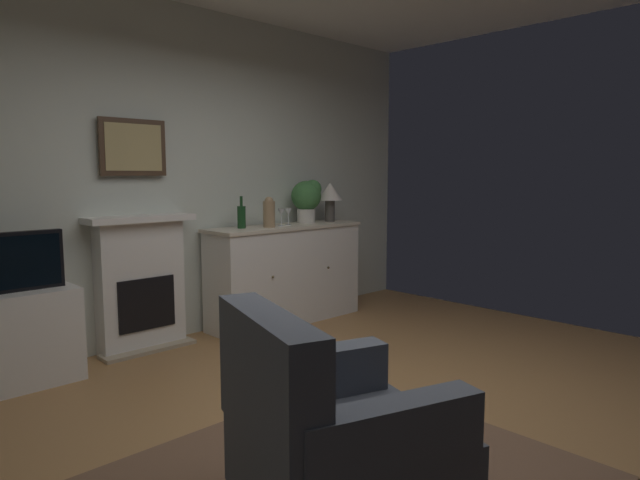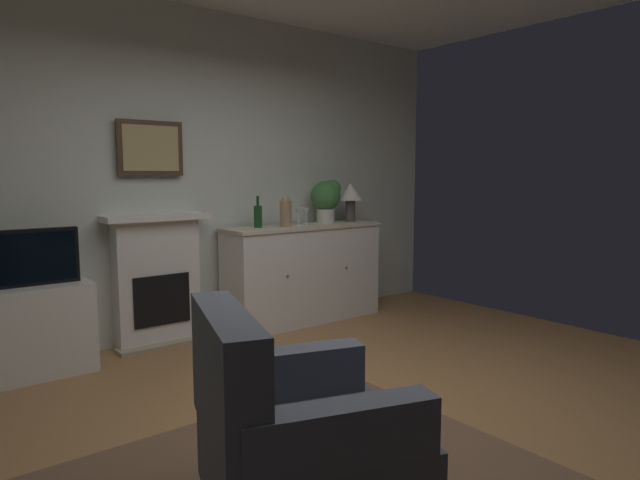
# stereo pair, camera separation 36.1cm
# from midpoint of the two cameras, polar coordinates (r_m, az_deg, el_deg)

# --- Properties ---
(ground_plane) EXTENTS (5.79, 4.71, 0.10)m
(ground_plane) POSITION_cam_midpoint_polar(r_m,az_deg,el_deg) (3.43, 8.42, -18.78)
(ground_plane) COLOR #9E7042
(ground_plane) RESTS_ON ground
(wall_rear) EXTENTS (5.79, 0.06, 2.86)m
(wall_rear) POSITION_cam_midpoint_polar(r_m,az_deg,el_deg) (4.98, -11.28, 6.70)
(wall_rear) COLOR silver
(wall_rear) RESTS_ON ground_plane
(fireplace_unit) EXTENTS (0.87, 0.30, 1.10)m
(fireplace_unit) POSITION_cam_midpoint_polar(r_m,az_deg,el_deg) (4.78, -14.41, -4.01)
(fireplace_unit) COLOR white
(fireplace_unit) RESTS_ON ground_plane
(framed_picture) EXTENTS (0.55, 0.04, 0.45)m
(framed_picture) POSITION_cam_midpoint_polar(r_m,az_deg,el_deg) (4.74, -15.03, 9.15)
(framed_picture) COLOR #473323
(sideboard_cabinet) EXTENTS (1.62, 0.49, 0.94)m
(sideboard_cabinet) POSITION_cam_midpoint_polar(r_m,az_deg,el_deg) (5.36, 0.19, -3.46)
(sideboard_cabinet) COLOR white
(sideboard_cabinet) RESTS_ON ground_plane
(table_lamp) EXTENTS (0.26, 0.26, 0.40)m
(table_lamp) POSITION_cam_midpoint_polar(r_m,az_deg,el_deg) (5.67, 4.99, 4.71)
(table_lamp) COLOR #4C4742
(table_lamp) RESTS_ON sideboard_cabinet
(wine_bottle) EXTENTS (0.08, 0.08, 0.29)m
(wine_bottle) POSITION_cam_midpoint_polar(r_m,az_deg,el_deg) (5.05, -4.40, 2.49)
(wine_bottle) COLOR #193F1E
(wine_bottle) RESTS_ON sideboard_cabinet
(wine_glass_left) EXTENTS (0.07, 0.07, 0.16)m
(wine_glass_left) POSITION_cam_midpoint_polar(r_m,az_deg,el_deg) (5.21, -0.24, 2.81)
(wine_glass_left) COLOR silver
(wine_glass_left) RESTS_ON sideboard_cabinet
(wine_glass_center) EXTENTS (0.07, 0.07, 0.16)m
(wine_glass_center) POSITION_cam_midpoint_polar(r_m,az_deg,el_deg) (5.30, 0.52, 2.87)
(wine_glass_center) COLOR silver
(wine_glass_center) RESTS_ON sideboard_cabinet
(vase_decorative) EXTENTS (0.11, 0.11, 0.28)m
(vase_decorative) POSITION_cam_midpoint_polar(r_m,az_deg,el_deg) (5.10, -1.55, 2.92)
(vase_decorative) COLOR #9E7F5B
(vase_decorative) RESTS_ON sideboard_cabinet
(tv_cabinet) EXTENTS (0.75, 0.42, 0.65)m
(tv_cabinet) POSITION_cam_midpoint_polar(r_m,az_deg,el_deg) (4.38, -25.28, -8.44)
(tv_cabinet) COLOR white
(tv_cabinet) RESTS_ON ground_plane
(tv_set) EXTENTS (0.62, 0.07, 0.40)m
(tv_set) POSITION_cam_midpoint_polar(r_m,az_deg,el_deg) (4.25, -25.56, -1.65)
(tv_set) COLOR black
(tv_set) RESTS_ON tv_cabinet
(potted_plant_small) EXTENTS (0.30, 0.30, 0.43)m
(potted_plant_small) POSITION_cam_midpoint_polar(r_m,az_deg,el_deg) (5.52, 2.57, 4.43)
(potted_plant_small) COLOR beige
(potted_plant_small) RESTS_ON sideboard_cabinet
(armchair) EXTENTS (1.01, 0.97, 0.92)m
(armchair) POSITION_cam_midpoint_polar(r_m,az_deg,el_deg) (2.33, 2.01, -19.84)
(armchair) COLOR #474C56
(armchair) RESTS_ON ground_plane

